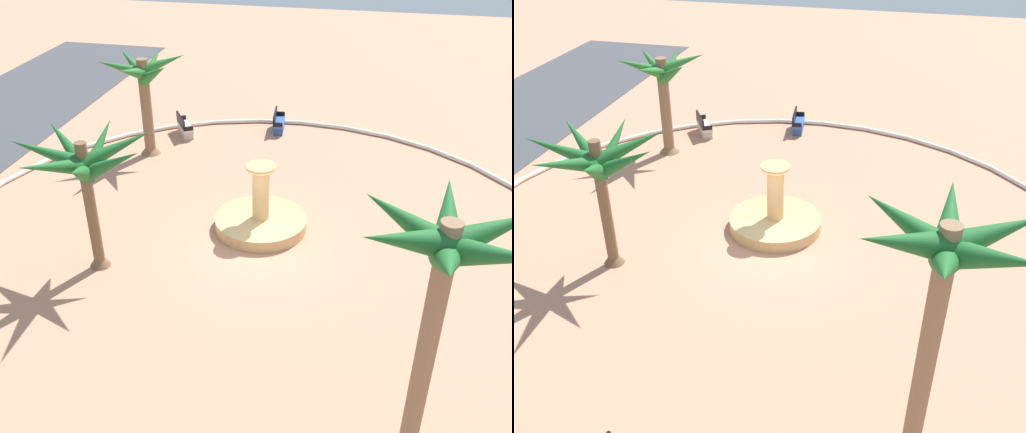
# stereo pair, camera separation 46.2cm
# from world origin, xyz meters

# --- Properties ---
(ground_plane) EXTENTS (80.00, 80.00, 0.00)m
(ground_plane) POSITION_xyz_m (0.00, 0.00, 0.00)
(ground_plane) COLOR tan
(plaza_curb) EXTENTS (23.21, 23.21, 0.20)m
(plaza_curb) POSITION_xyz_m (0.00, 0.00, 0.10)
(plaza_curb) COLOR silver
(plaza_curb) RESTS_ON ground
(fountain) EXTENTS (3.38, 3.38, 2.56)m
(fountain) POSITION_xyz_m (1.24, 0.02, 0.35)
(fountain) COLOR tan
(fountain) RESTS_ON ground
(palm_tree_near_fountain) EXTENTS (3.79, 3.66, 4.68)m
(palm_tree_near_fountain) POSITION_xyz_m (6.55, 6.37, 3.35)
(palm_tree_near_fountain) COLOR brown
(palm_tree_near_fountain) RESTS_ON ground
(palm_tree_by_curb) EXTENTS (3.25, 3.21, 6.90)m
(palm_tree_by_curb) POSITION_xyz_m (-8.24, -5.06, 5.33)
(palm_tree_by_curb) COLOR #8E6B4C
(palm_tree_by_curb) RESTS_ON ground
(palm_tree_mid_plaza) EXTENTS (4.21, 4.36, 4.73)m
(palm_tree_mid_plaza) POSITION_xyz_m (-2.20, 4.79, 3.68)
(palm_tree_mid_plaza) COLOR brown
(palm_tree_mid_plaza) RESTS_ON ground
(bench_east) EXTENTS (1.64, 0.65, 1.00)m
(bench_east) POSITION_xyz_m (10.48, 1.05, 0.35)
(bench_east) COLOR #335BA8
(bench_east) RESTS_ON ground
(bench_north) EXTENTS (1.63, 1.26, 1.00)m
(bench_north) POSITION_xyz_m (8.94, 5.50, 0.35)
(bench_north) COLOR beige
(bench_north) RESTS_ON ground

